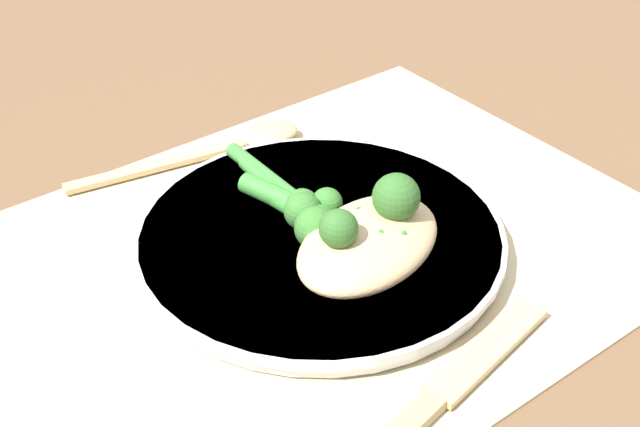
{
  "coord_description": "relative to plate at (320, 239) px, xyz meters",
  "views": [
    {
      "loc": [
        0.29,
        0.38,
        0.37
      ],
      "look_at": [
        0.0,
        0.0,
        0.03
      ],
      "focal_mm": 50.0,
      "sensor_mm": 36.0,
      "label": 1
    }
  ],
  "objects": [
    {
      "name": "knife",
      "position": [
        0.02,
        0.15,
        -0.01
      ],
      "size": [
        0.18,
        0.05,
        0.01
      ],
      "rotation": [
        0.0,
        0.0,
        1.76
      ],
      "color": "tan",
      "rests_on": "placemat"
    },
    {
      "name": "placemat",
      "position": [
        0.0,
        0.0,
        -0.01
      ],
      "size": [
        0.46,
        0.35,
        0.0
      ],
      "color": "#C6B289",
      "rests_on": "ground_plane"
    },
    {
      "name": "pesto_dollop_primary",
      "position": [
        0.02,
        0.04,
        0.04
      ],
      "size": [
        0.02,
        0.02,
        0.02
      ],
      "color": "#336628",
      "rests_on": "chicken_fillet"
    },
    {
      "name": "broccoli_stalk_rear",
      "position": [
        -0.01,
        0.01,
        0.02
      ],
      "size": [
        0.04,
        0.12,
        0.03
      ],
      "rotation": [
        0.0,
        0.0,
        6.53
      ],
      "color": "#3D8E38",
      "rests_on": "plate"
    },
    {
      "name": "broccoli_stalk_front",
      "position": [
        -0.0,
        -0.03,
        0.02
      ],
      "size": [
        0.04,
        0.12,
        0.03
      ],
      "rotation": [
        0.0,
        0.0,
        6.27
      ],
      "color": "#3D8E38",
      "rests_on": "plate"
    },
    {
      "name": "spoon",
      "position": [
        -0.03,
        -0.14,
        -0.0
      ],
      "size": [
        0.19,
        0.06,
        0.01
      ],
      "rotation": [
        0.0,
        0.0,
        1.39
      ],
      "color": "tan",
      "rests_on": "placemat"
    },
    {
      "name": "ground_plane",
      "position": [
        0.0,
        0.0,
        -0.01
      ],
      "size": [
        3.0,
        3.0,
        0.0
      ],
      "primitive_type": "plane",
      "color": "brown"
    },
    {
      "name": "chicken_fillet",
      "position": [
        -0.01,
        0.04,
        0.02
      ],
      "size": [
        0.13,
        0.1,
        0.03
      ],
      "rotation": [
        0.0,
        0.0,
        3.43
      ],
      "color": "tan",
      "rests_on": "plate"
    },
    {
      "name": "broccoli_stalk_right",
      "position": [
        0.01,
        -0.01,
        0.02
      ],
      "size": [
        0.04,
        0.12,
        0.03
      ],
      "rotation": [
        0.0,
        0.0,
        6.2
      ],
      "color": "#3D8E38",
      "rests_on": "plate"
    },
    {
      "name": "plate",
      "position": [
        0.0,
        0.0,
        0.0
      ],
      "size": [
        0.25,
        0.25,
        0.01
      ],
      "color": "white",
      "rests_on": "placemat"
    },
    {
      "name": "broccoli_stalk_left",
      "position": [
        -0.01,
        0.04,
        0.02
      ],
      "size": [
        0.05,
        0.13,
        0.03
      ],
      "rotation": [
        0.0,
        0.0,
        6.42
      ],
      "color": "#3D8E38",
      "rests_on": "plate"
    },
    {
      "name": "pesto_dollop_secondary",
      "position": [
        -0.03,
        0.04,
        0.04
      ],
      "size": [
        0.03,
        0.03,
        0.03
      ],
      "color": "#336628",
      "rests_on": "chicken_fillet"
    }
  ]
}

